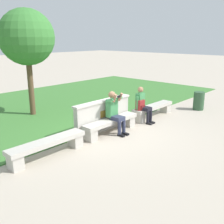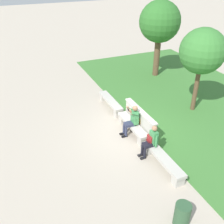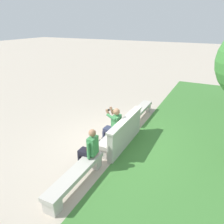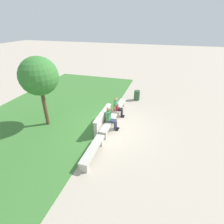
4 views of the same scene
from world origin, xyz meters
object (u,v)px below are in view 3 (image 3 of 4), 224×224
Objects in this scene: bench_main at (140,111)px; person_distant at (89,148)px; bench_near at (116,135)px; person_photographer at (113,124)px; bench_mid at (76,176)px; backpack at (92,148)px.

bench_main is 3.94m from person_distant.
bench_near is 1.62× the size of person_photographer.
bench_near is 1.00× the size of bench_mid.
bench_main is 3.86m from backpack.
backpack is (1.42, 0.05, -0.11)m from person_photographer.
person_distant is at bearing 0.43° from person_photographer.
backpack is at bearing 1.83° from person_photographer.
person_photographer is at bearing -45.04° from bench_near.
person_distant is (3.93, -0.07, 0.37)m from bench_main.
person_photographer is at bearing -178.04° from bench_mid.
person_photographer is 3.08× the size of backpack.
bench_near is 2.35m from bench_mid.
bench_near and bench_mid have the same top height.
bench_mid is 1.62× the size of person_photographer.
bench_main and bench_near have the same top height.
bench_main is 1.00× the size of bench_mid.
backpack is (-0.08, 0.03, -0.05)m from person_distant.
person_distant is at bearing -0.97° from bench_main.
person_photographer is (-2.27, -0.08, 0.43)m from bench_mid.
person_photographer is at bearing -1.83° from bench_main.
bench_main is 1.70× the size of person_distant.
bench_near is at bearing 0.00° from bench_main.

